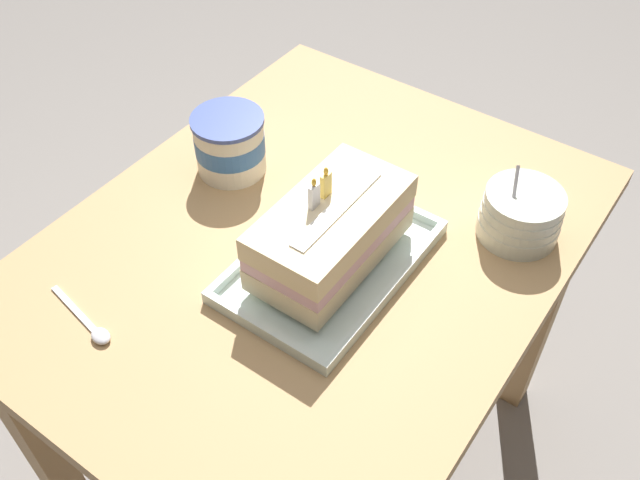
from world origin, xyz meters
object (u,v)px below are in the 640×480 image
object	(u,v)px
birthday_cake	(331,231)
bowl_stack	(521,214)
foil_tray	(330,263)
ice_cream_tub	(230,144)
serving_spoon_near_tray	(94,329)

from	to	relation	value
birthday_cake	bowl_stack	bearing A→B (deg)	-41.30
foil_tray	birthday_cake	world-z (taller)	birthday_cake
birthday_cake	bowl_stack	size ratio (longest dim) A/B	1.99
foil_tray	bowl_stack	size ratio (longest dim) A/B	2.61
ice_cream_tub	bowl_stack	bearing A→B (deg)	-73.55
bowl_stack	ice_cream_tub	world-z (taller)	bowl_stack
foil_tray	bowl_stack	bearing A→B (deg)	-41.30
bowl_stack	ice_cream_tub	bearing A→B (deg)	106.45
ice_cream_tub	foil_tray	bearing A→B (deg)	-108.29
bowl_stack	ice_cream_tub	xyz separation A→B (m)	(-0.15, 0.50, 0.01)
bowl_stack	serving_spoon_near_tray	size ratio (longest dim) A/B	0.88
bowl_stack	serving_spoon_near_tray	xyz separation A→B (m)	(-0.55, 0.42, -0.04)
ice_cream_tub	birthday_cake	bearing A→B (deg)	-108.29
foil_tray	ice_cream_tub	bearing A→B (deg)	71.71
foil_tray	serving_spoon_near_tray	xyz separation A→B (m)	(-0.31, 0.21, -0.00)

